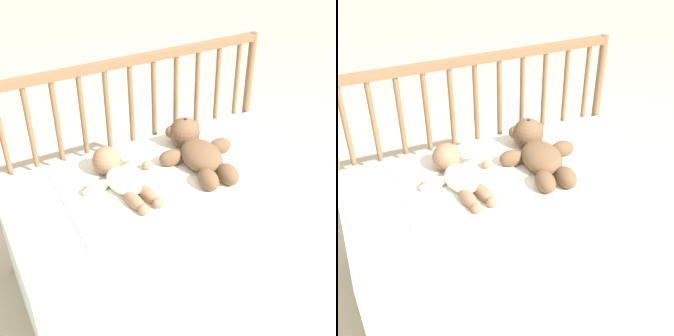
% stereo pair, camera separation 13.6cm
% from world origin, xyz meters
% --- Properties ---
extents(ground_plane, '(12.00, 12.00, 0.00)m').
position_xyz_m(ground_plane, '(0.00, 0.00, 0.00)').
color(ground_plane, '#C6B293').
extents(crib_mattress, '(1.27, 0.67, 0.53)m').
position_xyz_m(crib_mattress, '(0.00, 0.00, 0.27)').
color(crib_mattress, silver).
rests_on(crib_mattress, ground_plane).
extents(crib_rail, '(1.27, 0.04, 0.92)m').
position_xyz_m(crib_rail, '(0.00, 0.36, 0.66)').
color(crib_rail, brown).
rests_on(crib_rail, ground_plane).
extents(blanket, '(0.85, 0.53, 0.01)m').
position_xyz_m(blanket, '(0.01, 0.04, 0.53)').
color(blanket, silver).
rests_on(blanket, crib_mattress).
extents(teddy_bear, '(0.34, 0.44, 0.14)m').
position_xyz_m(teddy_bear, '(0.17, 0.08, 0.58)').
color(teddy_bear, brown).
rests_on(teddy_bear, crib_mattress).
extents(baby, '(0.32, 0.38, 0.12)m').
position_xyz_m(baby, '(-0.18, 0.08, 0.57)').
color(baby, '#EAEACC').
rests_on(baby, crib_mattress).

